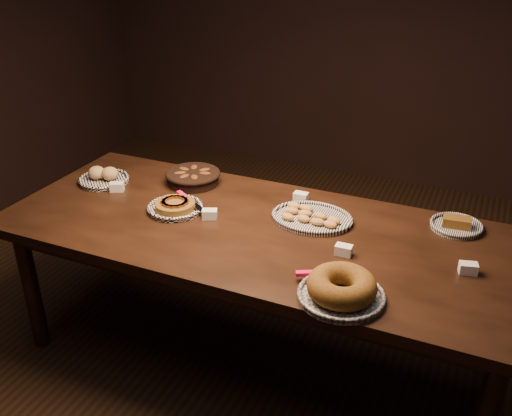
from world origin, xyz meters
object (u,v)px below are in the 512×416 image
at_px(buffet_table, 257,241).
at_px(bundt_cake_plate, 341,289).
at_px(madeleine_platter, 311,217).
at_px(apple_tart_plate, 175,206).

bearing_deg(buffet_table, bundt_cake_plate, -36.67).
height_order(buffet_table, bundt_cake_plate, bundt_cake_plate).
bearing_deg(bundt_cake_plate, madeleine_platter, 120.94).
height_order(buffet_table, madeleine_platter, madeleine_platter).
bearing_deg(buffet_table, madeleine_platter, 39.12).
distance_m(apple_tart_plate, bundt_cake_plate, 1.01).
bearing_deg(apple_tart_plate, bundt_cake_plate, -1.54).
relative_size(apple_tart_plate, bundt_cake_plate, 0.85).
relative_size(apple_tart_plate, madeleine_platter, 0.82).
bearing_deg(apple_tart_plate, madeleine_platter, 34.97).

